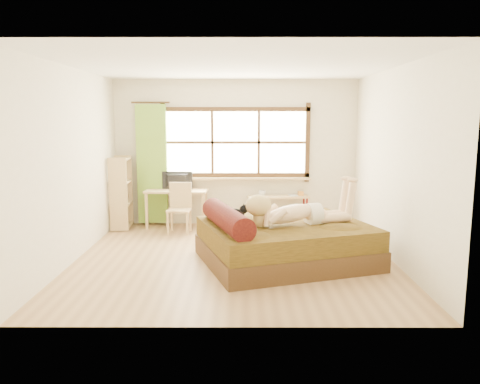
{
  "coord_description": "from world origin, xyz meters",
  "views": [
    {
      "loc": [
        0.11,
        -6.51,
        2.0
      ],
      "look_at": [
        0.09,
        0.2,
        0.94
      ],
      "focal_mm": 35.0,
      "sensor_mm": 36.0,
      "label": 1
    }
  ],
  "objects_px": {
    "kitten": "(234,213)",
    "desk": "(177,195)",
    "pipe_shelf": "(279,204)",
    "bookshelf": "(121,192)",
    "woman": "(298,201)",
    "chair": "(180,205)",
    "bed": "(282,241)"
  },
  "relations": [
    {
      "from": "bookshelf",
      "to": "bed",
      "type": "bearing_deg",
      "value": -40.0
    },
    {
      "from": "desk",
      "to": "woman",
      "type": "bearing_deg",
      "value": -44.47
    },
    {
      "from": "bed",
      "to": "pipe_shelf",
      "type": "height_order",
      "value": "bed"
    },
    {
      "from": "woman",
      "to": "chair",
      "type": "height_order",
      "value": "woman"
    },
    {
      "from": "desk",
      "to": "chair",
      "type": "distance_m",
      "value": 0.4
    },
    {
      "from": "woman",
      "to": "bookshelf",
      "type": "height_order",
      "value": "bookshelf"
    },
    {
      "from": "bed",
      "to": "bookshelf",
      "type": "bearing_deg",
      "value": 125.29
    },
    {
      "from": "bed",
      "to": "chair",
      "type": "relative_size",
      "value": 3.01
    },
    {
      "from": "bed",
      "to": "bookshelf",
      "type": "xyz_separation_m",
      "value": [
        -2.76,
        2.05,
        0.36
      ]
    },
    {
      "from": "woman",
      "to": "pipe_shelf",
      "type": "distance_m",
      "value": 2.33
    },
    {
      "from": "pipe_shelf",
      "to": "woman",
      "type": "bearing_deg",
      "value": -95.62
    },
    {
      "from": "kitten",
      "to": "pipe_shelf",
      "type": "xyz_separation_m",
      "value": [
        0.8,
        2.13,
        -0.27
      ]
    },
    {
      "from": "woman",
      "to": "bookshelf",
      "type": "distance_m",
      "value": 3.63
    },
    {
      "from": "bed",
      "to": "woman",
      "type": "height_order",
      "value": "woman"
    },
    {
      "from": "kitten",
      "to": "pipe_shelf",
      "type": "distance_m",
      "value": 2.29
    },
    {
      "from": "kitten",
      "to": "bookshelf",
      "type": "height_order",
      "value": "bookshelf"
    },
    {
      "from": "woman",
      "to": "kitten",
      "type": "height_order",
      "value": "woman"
    },
    {
      "from": "kitten",
      "to": "bookshelf",
      "type": "distance_m",
      "value": 2.85
    },
    {
      "from": "desk",
      "to": "bookshelf",
      "type": "xyz_separation_m",
      "value": [
        -1.0,
        -0.08,
        0.06
      ]
    },
    {
      "from": "kitten",
      "to": "desk",
      "type": "bearing_deg",
      "value": 100.43
    },
    {
      "from": "bed",
      "to": "bookshelf",
      "type": "distance_m",
      "value": 3.46
    },
    {
      "from": "woman",
      "to": "bookshelf",
      "type": "bearing_deg",
      "value": 126.78
    },
    {
      "from": "bed",
      "to": "chair",
      "type": "height_order",
      "value": "chair"
    },
    {
      "from": "pipe_shelf",
      "to": "bookshelf",
      "type": "relative_size",
      "value": 0.89
    },
    {
      "from": "kitten",
      "to": "pipe_shelf",
      "type": "relative_size",
      "value": 0.28
    },
    {
      "from": "woman",
      "to": "kitten",
      "type": "bearing_deg",
      "value": 152.13
    },
    {
      "from": "chair",
      "to": "bookshelf",
      "type": "height_order",
      "value": "bookshelf"
    },
    {
      "from": "chair",
      "to": "bed",
      "type": "bearing_deg",
      "value": -43.42
    },
    {
      "from": "woman",
      "to": "chair",
      "type": "bearing_deg",
      "value": 117.98
    },
    {
      "from": "bed",
      "to": "desk",
      "type": "bearing_deg",
      "value": 111.53
    },
    {
      "from": "pipe_shelf",
      "to": "kitten",
      "type": "bearing_deg",
      "value": -117.96
    },
    {
      "from": "chair",
      "to": "woman",
      "type": "bearing_deg",
      "value": -40.66
    }
  ]
}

